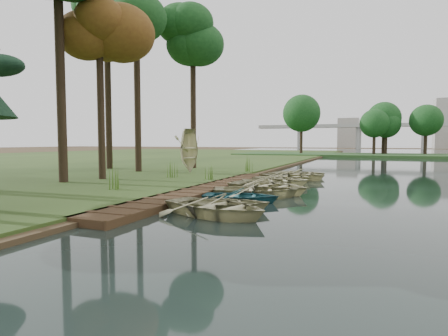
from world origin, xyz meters
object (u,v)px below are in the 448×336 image
at_px(boardwalk, 206,190).
at_px(rowboat_1, 223,202).
at_px(stored_rowboat, 189,168).
at_px(rowboat_2, 241,195).
at_px(rowboat_0, 216,204).

height_order(boardwalk, rowboat_1, rowboat_1).
height_order(boardwalk, stored_rowboat, stored_rowboat).
xyz_separation_m(rowboat_2, stored_rowboat, (-7.03, 9.13, 0.25)).
bearing_deg(rowboat_2, boardwalk, 37.85).
relative_size(rowboat_1, rowboat_2, 1.07).
distance_m(rowboat_0, stored_rowboat, 13.97).
bearing_deg(boardwalk, rowboat_2, -41.04).
height_order(rowboat_0, rowboat_1, rowboat_0).
xyz_separation_m(boardwalk, rowboat_0, (2.72, -5.06, 0.29)).
height_order(rowboat_0, stored_rowboat, stored_rowboat).
bearing_deg(rowboat_0, boardwalk, 45.04).
bearing_deg(rowboat_2, stored_rowboat, 26.49).
distance_m(boardwalk, rowboat_2, 3.40).
distance_m(boardwalk, stored_rowboat, 8.25).
xyz_separation_m(rowboat_0, rowboat_2, (-0.16, 2.84, -0.08)).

